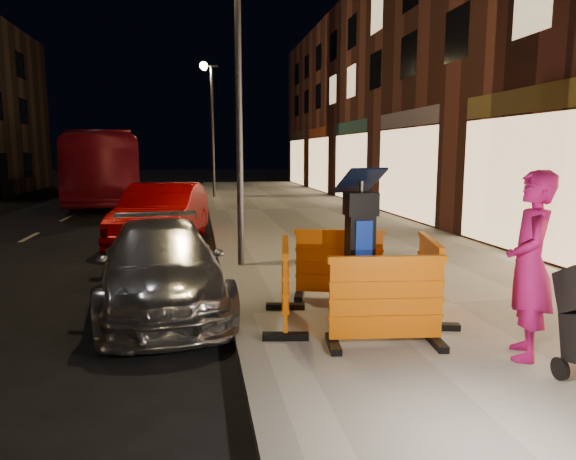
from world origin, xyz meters
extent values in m
plane|color=black|center=(0.00, 0.00, 0.00)|extent=(120.00, 120.00, 0.00)
cube|color=gray|center=(3.00, 0.00, 0.07)|extent=(6.00, 60.00, 0.15)
cube|color=slate|center=(0.00, 0.00, 0.07)|extent=(0.30, 60.00, 0.15)
cube|color=black|center=(1.46, -0.46, 1.06)|extent=(0.68, 0.68, 1.82)
cube|color=orange|center=(1.46, -1.41, 0.66)|extent=(1.35, 0.68, 1.01)
cube|color=orange|center=(1.46, 0.49, 0.66)|extent=(1.39, 0.85, 1.01)
cube|color=orange|center=(0.51, -0.46, 0.66)|extent=(0.75, 1.37, 1.01)
cube|color=orange|center=(2.41, -0.46, 0.66)|extent=(0.83, 1.39, 1.01)
imported|color=#B7B7BC|center=(-1.08, 1.02, 0.00)|extent=(2.16, 4.39, 1.23)
imported|color=#8E0304|center=(-1.38, 6.25, 0.00)|extent=(2.29, 4.75, 1.50)
imported|color=maroon|center=(-4.51, 17.55, 0.00)|extent=(3.98, 11.51, 3.14)
imported|color=#A8105A|center=(2.79, -1.94, 1.12)|extent=(0.74, 0.84, 1.94)
cylinder|color=#3F3F44|center=(0.25, 3.00, 3.15)|extent=(0.12, 0.12, 6.00)
cylinder|color=#3F3F44|center=(0.25, 18.00, 3.15)|extent=(0.12, 0.12, 6.00)
camera|label=1|loc=(-0.54, -6.54, 2.27)|focal=32.00mm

